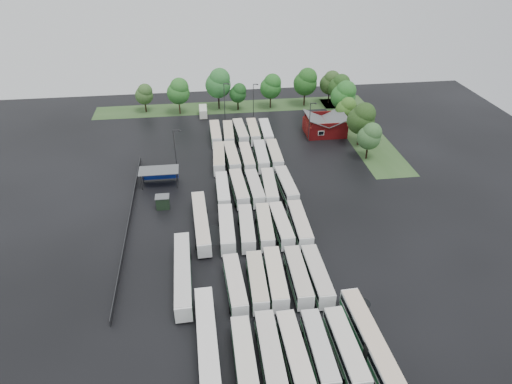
{
  "coord_description": "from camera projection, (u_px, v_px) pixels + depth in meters",
  "views": [
    {
      "loc": [
        -7.87,
        -63.46,
        49.25
      ],
      "look_at": [
        2.0,
        12.0,
        2.5
      ],
      "focal_mm": 32.0,
      "sensor_mm": 36.0,
      "label": 1
    }
  ],
  "objects": [
    {
      "name": "bus_r5c2",
      "position": [
        241.0,
        132.0,
        115.32
      ],
      "size": [
        3.09,
        11.93,
        3.29
      ],
      "rotation": [
        0.0,
        0.0,
        0.05
      ],
      "color": "silver",
      "rests_on": "ground"
    },
    {
      "name": "lamp_post_back_w",
      "position": [
        225.0,
        100.0,
        122.53
      ],
      "size": [
        1.66,
        0.32,
        10.77
      ],
      "color": "#2D2D30",
      "rests_on": "ground"
    },
    {
      "name": "tree_east_1",
      "position": [
        362.0,
        118.0,
        109.43
      ],
      "size": [
        6.65,
        6.65,
        11.02
      ],
      "color": "black",
      "rests_on": "ground"
    },
    {
      "name": "bus_r0c2",
      "position": [
        294.0,
        352.0,
        57.63
      ],
      "size": [
        2.85,
        11.88,
        3.29
      ],
      "rotation": [
        0.0,
        0.0,
        0.03
      ],
      "color": "silver",
      "rests_on": "ground"
    },
    {
      "name": "puddle_2",
      "position": [
        215.0,
        235.0,
        81.48
      ],
      "size": [
        5.85,
        5.85,
        0.01
      ],
      "primitive_type": "cylinder",
      "color": "black",
      "rests_on": "ground"
    },
    {
      "name": "puddle_4",
      "position": [
        362.0,
        303.0,
        67.29
      ],
      "size": [
        2.47,
        2.47,
        0.01
      ],
      "primitive_type": "cylinder",
      "color": "black",
      "rests_on": "ground"
    },
    {
      "name": "bus_r5c3",
      "position": [
        253.0,
        132.0,
        115.69
      ],
      "size": [
        2.56,
        11.62,
        3.23
      ],
      "rotation": [
        0.0,
        0.0,
        -0.01
      ],
      "color": "silver",
      "rests_on": "ground"
    },
    {
      "name": "tree_north_3",
      "position": [
        238.0,
        93.0,
        130.6
      ],
      "size": [
        4.85,
        4.84,
        8.02
      ],
      "color": "black",
      "rests_on": "ground"
    },
    {
      "name": "tree_north_6",
      "position": [
        331.0,
        82.0,
        134.54
      ],
      "size": [
        6.04,
        6.04,
        10.0
      ],
      "color": "black",
      "rests_on": "ground"
    },
    {
      "name": "puddle_1",
      "position": [
        339.0,
        330.0,
        62.95
      ],
      "size": [
        4.55,
        4.55,
        0.01
      ],
      "primitive_type": "cylinder",
      "color": "black",
      "rests_on": "ground"
    },
    {
      "name": "bus_r3c1",
      "position": [
        239.0,
        189.0,
        91.75
      ],
      "size": [
        3.09,
        11.99,
        3.31
      ],
      "rotation": [
        0.0,
        0.0,
        0.05
      ],
      "color": "silver",
      "rests_on": "ground"
    },
    {
      "name": "bus_r1c2",
      "position": [
        275.0,
        278.0,
        69.28
      ],
      "size": [
        2.95,
        12.05,
        3.33
      ],
      "rotation": [
        0.0,
        0.0,
        -0.03
      ],
      "color": "silver",
      "rests_on": "ground"
    },
    {
      "name": "west_fence",
      "position": [
        129.0,
        221.0,
        84.26
      ],
      "size": [
        0.1,
        50.0,
        1.2
      ],
      "primitive_type": "cube",
      "color": "#2D2D30",
      "rests_on": "ground"
    },
    {
      "name": "artic_bus_east",
      "position": [
        372.0,
        346.0,
        58.45
      ],
      "size": [
        3.33,
        18.12,
        3.34
      ],
      "rotation": [
        0.0,
        0.0,
        0.04
      ],
      "color": "silver",
      "rests_on": "ground"
    },
    {
      "name": "bus_r3c3",
      "position": [
        269.0,
        187.0,
        92.16
      ],
      "size": [
        3.06,
        11.9,
        3.28
      ],
      "rotation": [
        0.0,
        0.0,
        -0.05
      ],
      "color": "silver",
      "rests_on": "ground"
    },
    {
      "name": "tree_east_4",
      "position": [
        340.0,
        86.0,
        130.91
      ],
      "size": [
        6.2,
        6.2,
        10.27
      ],
      "color": "#331F14",
      "rests_on": "ground"
    },
    {
      "name": "artic_bus_west_a",
      "position": [
        207.0,
        343.0,
        58.76
      ],
      "size": [
        2.93,
        17.9,
        3.31
      ],
      "rotation": [
        0.0,
        0.0,
        0.02
      ],
      "color": "silver",
      "rests_on": "ground"
    },
    {
      "name": "puddle_3",
      "position": [
        293.0,
        245.0,
        79.1
      ],
      "size": [
        3.15,
        3.15,
        0.01
      ],
      "primitive_type": "cylinder",
      "color": "black",
      "rests_on": "ground"
    },
    {
      "name": "bus_r0c4",
      "position": [
        346.0,
        349.0,
        58.04
      ],
      "size": [
        2.84,
        12.04,
        3.34
      ],
      "rotation": [
        0.0,
        0.0,
        0.02
      ],
      "color": "silver",
      "rests_on": "ground"
    },
    {
      "name": "wash_shed",
      "position": [
        159.0,
        171.0,
        95.41
      ],
      "size": [
        8.2,
        4.2,
        3.58
      ],
      "color": "#2D2D30",
      "rests_on": "ground"
    },
    {
      "name": "bus_r3c2",
      "position": [
        255.0,
        188.0,
        92.03
      ],
      "size": [
        2.86,
        11.57,
        3.2
      ],
      "rotation": [
        0.0,
        0.0,
        0.04
      ],
      "color": "silver",
      "rests_on": "ground"
    },
    {
      "name": "lamp_post_nw",
      "position": [
        176.0,
        150.0,
        96.41
      ],
      "size": [
        1.69,
        0.33,
        10.95
      ],
      "color": "#2D2D30",
      "rests_on": "ground"
    },
    {
      "name": "bus_r2c1",
      "position": [
        247.0,
        228.0,
        80.38
      ],
      "size": [
        2.95,
        11.55,
        3.19
      ],
      "rotation": [
        0.0,
        0.0,
        -0.05
      ],
      "color": "silver",
      "rests_on": "ground"
    },
    {
      "name": "bus_r5c1",
      "position": [
        228.0,
        134.0,
        114.57
      ],
      "size": [
        2.82,
        11.49,
        3.18
      ],
      "rotation": [
        0.0,
        0.0,
        -0.04
      ],
      "color": "silver",
      "rests_on": "ground"
    },
    {
      "name": "bus_r4c3",
      "position": [
        261.0,
        156.0,
        103.88
      ],
      "size": [
        2.89,
        12.07,
        3.34
      ],
      "rotation": [
        0.0,
        0.0,
        -0.03
      ],
      "color": "silver",
      "rests_on": "ground"
    },
    {
      "name": "bus_r0c0",
      "position": [
        245.0,
        359.0,
        56.83
      ],
      "size": [
        2.53,
        11.67,
        3.24
      ],
      "rotation": [
        0.0,
        0.0,
        0.0
      ],
      "color": "silver",
      "rests_on": "ground"
    },
    {
      "name": "ground",
      "position": [
        254.0,
        240.0,
        80.26
      ],
      "size": [
        160.0,
        160.0,
        0.0
      ],
      "primitive_type": "plane",
      "color": "black",
      "rests_on": "ground"
    },
    {
      "name": "tree_north_5",
      "position": [
        306.0,
        82.0,
        132.49
      ],
      "size": [
        6.86,
        6.86,
        11.36
      ],
      "color": "black",
      "rests_on": "ground"
    },
    {
      "name": "tree_north_4",
      "position": [
        271.0,
        86.0,
        131.25
      ],
      "size": [
        6.18,
        6.18,
        10.23
      ],
      "color": "black",
      "rests_on": "ground"
    },
    {
      "name": "artic_bus_west_b",
      "position": [
        201.0,
        222.0,
        81.89
      ],
      "size": [
        3.12,
        17.12,
        3.16
      ],
      "rotation": [
        0.0,
        0.0,
        0.04
      ],
      "color": "silver",
      "rests_on": "ground"
    },
    {
      "name": "bus_r1c1",
      "position": [
        257.0,
        281.0,
        68.75
      ],
      "size": [
        2.73,
        11.52,
        3.19
      ],
      "rotation": [
        0.0,
        0.0,
        -0.03
      ],
      "color": "silver",
      "rests_on": "ground"
    },
    {
      "name": "bus_r0c3",
      "position": [
        319.0,
        350.0,
        57.94
      ],
      "size": [
        2.48,
        11.57,
        3.22
      ],
      "rotation": [
        0.0,
        0.0,
        -0.0
      ],
      "color": "silver",
      "rests_on": "ground"
    },
    {
      "name": "bus_r4c1",
      "position": [
        232.0,
        158.0,
        103.32
      ],
      "size": [
        3.03,
        12.08,
        3.34
      ],
      "rotation": [
        0.0,
        0.0,
        0.04
      ],
      "color": "silver",
      "rests_on": "ground"
    },
    {
      "name": "bus_r1c3",
      "position": [
        298.0,
        276.0,
        69.65
      ],
      "size": [
        2.61,
        11.75,
        3.26
      ],
      "rotation": [
        0.0,
        0.0,
        -0.01
      ],
      "color": "silver",
      "rests_on": "ground"
    },
    {
      "name": "bus_r1c4",
      "position": [
        317.0,
        275.0,
        69.79
      ],
      "size": [
        2.63,
        11.88,
        3.3
      ],
      "rotation": [
        0.0,
        0.0,
        0.01
      ],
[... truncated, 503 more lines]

